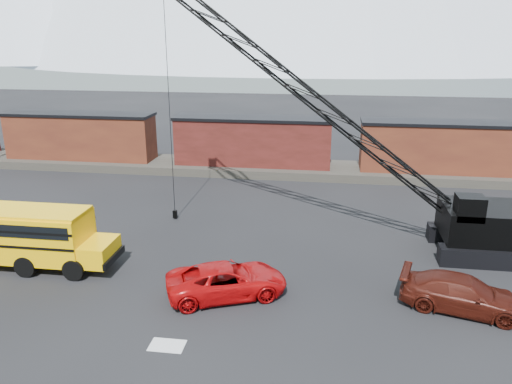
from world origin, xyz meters
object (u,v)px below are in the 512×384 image
Objects in this scene: school_bus at (2,233)px; crawler_crane at (313,99)px; red_pickup at (227,280)px; maroon_suv at (463,294)px.

school_bus is 18.25m from crawler_crane.
red_pickup is at bearing -7.12° from school_bus.
maroon_suv is 0.25× the size of crawler_crane.
school_bus is at bearing 60.45° from red_pickup.
school_bus is 23.04m from maroon_suv.
school_bus reaches higher than red_pickup.
red_pickup is 10.65m from maroon_suv.
red_pickup is (12.33, -1.54, -1.01)m from school_bus.
crawler_crane reaches higher than maroon_suv.
crawler_crane reaches higher than school_bus.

